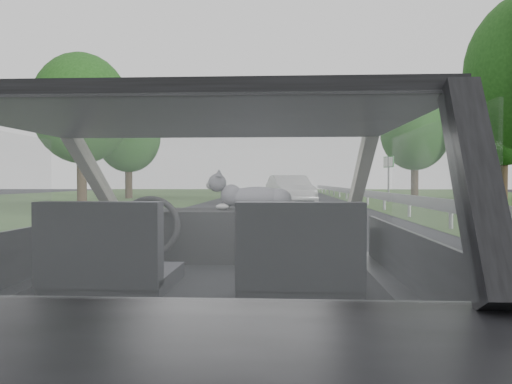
# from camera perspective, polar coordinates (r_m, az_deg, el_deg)

# --- Properties ---
(subject_car) EXTENTS (1.80, 4.00, 1.45)m
(subject_car) POSITION_cam_1_polar(r_m,az_deg,el_deg) (2.41, -4.97, -9.43)
(subject_car) COLOR black
(subject_car) RESTS_ON ground
(dashboard) EXTENTS (1.58, 0.45, 0.30)m
(dashboard) POSITION_cam_1_polar(r_m,az_deg,el_deg) (3.01, -3.30, -4.89)
(dashboard) COLOR black
(dashboard) RESTS_ON subject_car
(driver_seat) EXTENTS (0.50, 0.72, 0.42)m
(driver_seat) POSITION_cam_1_polar(r_m,az_deg,el_deg) (2.20, -16.50, -6.41)
(driver_seat) COLOR black
(driver_seat) RESTS_ON subject_car
(passenger_seat) EXTENTS (0.50, 0.72, 0.42)m
(passenger_seat) POSITION_cam_1_polar(r_m,az_deg,el_deg) (2.08, 4.94, -6.83)
(passenger_seat) COLOR black
(passenger_seat) RESTS_ON subject_car
(steering_wheel) EXTENTS (0.36, 0.36, 0.04)m
(steering_wheel) POSITION_cam_1_polar(r_m,az_deg,el_deg) (2.79, -12.21, -3.96)
(steering_wheel) COLOR black
(steering_wheel) RESTS_ON dashboard
(cat) EXTENTS (0.54, 0.19, 0.24)m
(cat) POSITION_cam_1_polar(r_m,az_deg,el_deg) (3.01, 0.15, -0.52)
(cat) COLOR #95949E
(cat) RESTS_ON dashboard
(guardrail) EXTENTS (0.05, 90.00, 0.32)m
(guardrail) POSITION_cam_1_polar(r_m,az_deg,el_deg) (12.98, 20.91, -1.45)
(guardrail) COLOR #959698
(guardrail) RESTS_ON ground
(other_car) EXTENTS (2.57, 4.66, 1.45)m
(other_car) POSITION_cam_1_polar(r_m,az_deg,el_deg) (22.67, 3.88, 0.12)
(other_car) COLOR #B1B1B1
(other_car) RESTS_ON ground
(highway_sign) EXTENTS (0.44, 0.99, 2.54)m
(highway_sign) POSITION_cam_1_polar(r_m,az_deg,el_deg) (28.53, 14.91, 1.41)
(highway_sign) COLOR #126D1C
(highway_sign) RESTS_ON ground
(tree_2) EXTENTS (5.49, 5.49, 7.03)m
(tree_2) POSITION_cam_1_polar(r_m,az_deg,el_deg) (35.53, 17.71, 4.97)
(tree_2) COLOR #163B11
(tree_2) RESTS_ON ground
(tree_3) EXTENTS (5.75, 5.75, 7.96)m
(tree_3) POSITION_cam_1_polar(r_m,az_deg,el_deg) (35.39, 26.47, 5.67)
(tree_3) COLOR #163B11
(tree_3) RESTS_ON ground
(tree_5) EXTENTS (6.77, 6.77, 7.80)m
(tree_5) POSITION_cam_1_polar(r_m,az_deg,el_deg) (28.50, -19.32, 6.67)
(tree_5) COLOR #163B11
(tree_5) RESTS_ON ground
(tree_6) EXTENTS (4.56, 4.56, 6.52)m
(tree_6) POSITION_cam_1_polar(r_m,az_deg,el_deg) (34.90, -14.36, 4.64)
(tree_6) COLOR #163B11
(tree_6) RESTS_ON ground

